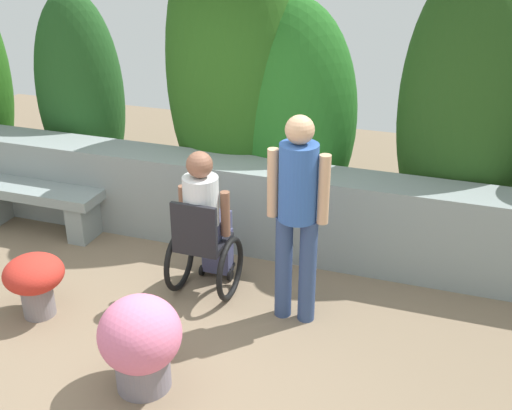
{
  "coord_description": "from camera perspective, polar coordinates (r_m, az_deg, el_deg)",
  "views": [
    {
      "loc": [
        2.0,
        -3.54,
        3.1
      ],
      "look_at": [
        0.45,
        1.0,
        0.85
      ],
      "focal_mm": 44.61,
      "sensor_mm": 36.0,
      "label": 1
    }
  ],
  "objects": [
    {
      "name": "stone_bench",
      "position": [
        6.99,
        -19.1,
        0.37
      ],
      "size": [
        1.48,
        0.44,
        0.5
      ],
      "rotation": [
        0.0,
        0.0,
        0.04
      ],
      "color": "gray",
      "rests_on": "ground"
    },
    {
      "name": "hedge_backdrop",
      "position": [
        6.57,
        -0.94,
        9.66
      ],
      "size": [
        8.08,
        1.06,
        3.2
      ],
      "color": "#265F17",
      "rests_on": "ground"
    },
    {
      "name": "person_standing_companion",
      "position": [
        4.9,
        3.73,
        -0.2
      ],
      "size": [
        0.49,
        0.3,
        1.74
      ],
      "rotation": [
        0.0,
        0.0,
        0.05
      ],
      "color": "navy",
      "rests_on": "ground"
    },
    {
      "name": "person_in_wheelchair",
      "position": [
        5.44,
        -4.62,
        -2.04
      ],
      "size": [
        0.53,
        0.66,
        1.33
      ],
      "rotation": [
        0.0,
        0.0,
        -0.14
      ],
      "color": "black",
      "rests_on": "ground"
    },
    {
      "name": "stone_retaining_wall",
      "position": [
        6.29,
        -1.47,
        0.07
      ],
      "size": [
        7.27,
        0.49,
        0.87
      ],
      "primitive_type": "cube",
      "color": "gray",
      "rests_on": "ground"
    },
    {
      "name": "flower_pot_terracotta_by_wall",
      "position": [
        4.55,
        -10.31,
        -11.92
      ],
      "size": [
        0.58,
        0.58,
        0.72
      ],
      "color": "slate",
      "rests_on": "ground"
    },
    {
      "name": "ground_plane",
      "position": [
        5.11,
        -8.59,
        -12.52
      ],
      "size": [
        11.66,
        11.66,
        0.0
      ],
      "primitive_type": "plane",
      "color": "#7E6A53"
    },
    {
      "name": "flower_pot_purple_near",
      "position": [
        5.54,
        -19.24,
        -6.29
      ],
      "size": [
        0.49,
        0.49,
        0.54
      ],
      "color": "gray",
      "rests_on": "ground"
    }
  ]
}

